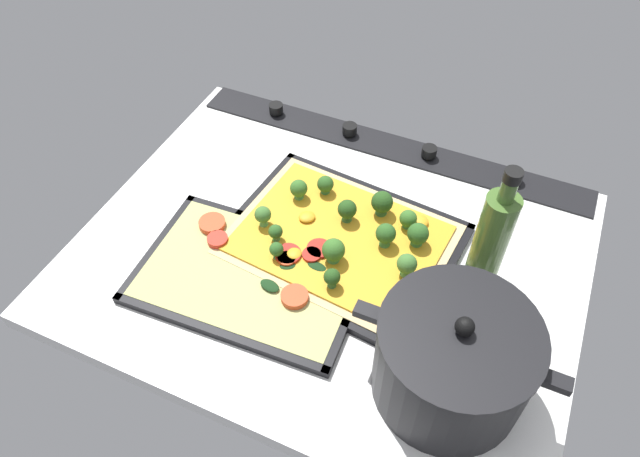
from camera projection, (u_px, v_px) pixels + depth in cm
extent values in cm
cube|color=white|center=(330.00, 256.00, 96.33)|extent=(79.84, 63.09, 3.00)
cube|color=black|center=(388.00, 145.00, 111.78)|extent=(76.65, 7.00, 0.80)
cylinder|color=black|center=(515.00, 176.00, 104.36)|extent=(2.80, 2.80, 1.80)
cylinder|color=black|center=(429.00, 151.00, 108.66)|extent=(2.80, 2.80, 1.80)
cylinder|color=black|center=(350.00, 129.00, 112.95)|extent=(2.80, 2.80, 1.80)
cylinder|color=black|center=(276.00, 108.00, 117.25)|extent=(2.80, 2.80, 1.80)
cube|color=black|center=(339.00, 244.00, 95.82)|extent=(39.00, 31.59, 0.50)
cube|color=black|center=(376.00, 191.00, 103.23)|extent=(36.36, 4.77, 1.30)
cube|color=black|center=(297.00, 302.00, 87.81)|extent=(36.36, 4.77, 1.30)
cube|color=black|center=(440.00, 286.00, 89.76)|extent=(3.96, 28.13, 1.30)
cube|color=black|center=(250.00, 204.00, 101.28)|extent=(3.96, 28.13, 1.30)
cube|color=#D3B77F|center=(339.00, 241.00, 95.26)|extent=(36.38, 28.96, 1.00)
cube|color=gold|center=(340.00, 238.00, 94.73)|extent=(33.42, 26.13, 0.40)
cone|color=#4D8B3F|center=(325.00, 190.00, 101.07)|extent=(1.57, 1.57, 0.86)
sphere|color=#2D5B23|center=(325.00, 184.00, 99.94)|extent=(2.86, 2.86, 2.86)
cone|color=#4D8B3F|center=(276.00, 237.00, 93.91)|extent=(1.27, 1.27, 1.03)
sphere|color=#2D5B23|center=(276.00, 232.00, 92.87)|extent=(2.32, 2.32, 2.32)
cone|color=#4D8B3F|center=(277.00, 255.00, 91.55)|extent=(1.24, 1.24, 1.02)
sphere|color=#2D5B23|center=(276.00, 249.00, 90.53)|extent=(2.25, 2.25, 2.25)
cone|color=#5B9F46|center=(333.00, 257.00, 91.14)|extent=(1.99, 1.99, 1.08)
sphere|color=#386B28|center=(334.00, 250.00, 89.71)|extent=(3.62, 3.62, 3.62)
cone|color=#427635|center=(381.00, 210.00, 97.67)|extent=(2.01, 2.01, 1.25)
sphere|color=#264C1C|center=(382.00, 202.00, 96.17)|extent=(3.65, 3.65, 3.65)
cone|color=#4D8B3F|center=(385.00, 241.00, 93.10)|extent=(1.79, 1.79, 1.39)
sphere|color=#2D5B23|center=(386.00, 233.00, 91.66)|extent=(3.26, 3.26, 3.26)
cone|color=#5B9F46|center=(299.00, 195.00, 100.17)|extent=(1.65, 1.65, 1.02)
sphere|color=#386B28|center=(299.00, 188.00, 98.94)|extent=(3.00, 3.00, 3.00)
cone|color=#427635|center=(332.00, 283.00, 87.83)|extent=(1.41, 1.41, 1.20)
sphere|color=#264C1C|center=(332.00, 277.00, 86.66)|extent=(2.56, 2.56, 2.56)
cone|color=#427635|center=(347.00, 217.00, 96.65)|extent=(1.74, 1.74, 1.32)
sphere|color=#264C1C|center=(347.00, 209.00, 95.26)|extent=(3.16, 3.16, 3.16)
cone|color=#4D8B3F|center=(417.00, 241.00, 93.31)|extent=(1.90, 1.90, 1.12)
sphere|color=#2D5B23|center=(418.00, 234.00, 91.91)|extent=(3.45, 3.45, 3.45)
cone|color=#5B9F46|center=(407.00, 225.00, 95.84)|extent=(1.59, 1.59, 0.81)
sphere|color=#386B28|center=(408.00, 219.00, 94.72)|extent=(2.89, 2.89, 2.89)
cone|color=#68AD54|center=(406.00, 271.00, 89.27)|extent=(1.72, 1.72, 1.28)
sphere|color=#427533|center=(407.00, 264.00, 87.91)|extent=(3.13, 3.13, 3.13)
cone|color=#68AD54|center=(264.00, 221.00, 95.98)|extent=(1.51, 1.51, 1.31)
sphere|color=#427533|center=(263.00, 214.00, 94.71)|extent=(2.75, 2.75, 2.75)
ellipsoid|color=gold|center=(420.00, 220.00, 96.39)|extent=(3.95, 3.84, 1.07)
ellipsoid|color=gold|center=(294.00, 254.00, 91.86)|extent=(3.36, 3.37, 0.84)
ellipsoid|color=gold|center=(307.00, 217.00, 96.97)|extent=(3.72, 3.72, 0.97)
cube|color=black|center=(251.00, 278.00, 91.29)|extent=(35.78, 24.96, 0.50)
cube|color=black|center=(279.00, 227.00, 97.75)|extent=(34.66, 2.97, 1.30)
cube|color=black|center=(217.00, 333.00, 84.22)|extent=(34.66, 2.97, 1.30)
cube|color=black|center=(352.00, 309.00, 87.01)|extent=(2.39, 23.25, 1.30)
cube|color=black|center=(157.00, 246.00, 94.96)|extent=(2.39, 23.25, 1.30)
cube|color=tan|center=(250.00, 275.00, 90.76)|extent=(33.26, 22.44, 0.90)
cylinder|color=red|center=(218.00, 240.00, 94.23)|extent=(3.37, 3.37, 1.00)
cylinder|color=#D14723|center=(212.00, 224.00, 96.54)|extent=(4.39, 4.39, 1.00)
cylinder|color=#B22319|center=(319.00, 250.00, 92.89)|extent=(3.94, 3.94, 1.00)
cylinder|color=#D14723|center=(287.00, 260.00, 91.54)|extent=(2.86, 2.86, 1.00)
cylinder|color=#B22319|center=(312.00, 256.00, 92.07)|extent=(3.02, 3.02, 1.00)
cylinder|color=#B22319|center=(288.00, 255.00, 92.16)|extent=(4.21, 4.21, 1.00)
cylinder|color=#D14723|center=(295.00, 297.00, 86.93)|extent=(4.17, 4.17, 1.00)
ellipsoid|color=#193819|center=(288.00, 266.00, 90.81)|extent=(3.14, 2.80, 0.60)
ellipsoid|color=#193819|center=(270.00, 286.00, 88.38)|extent=(3.59, 2.54, 0.60)
ellipsoid|color=#193819|center=(317.00, 267.00, 90.76)|extent=(3.55, 2.02, 0.60)
cylinder|color=black|center=(452.00, 362.00, 74.76)|extent=(20.03, 20.03, 12.95)
cylinder|color=black|center=(462.00, 334.00, 69.59)|extent=(20.43, 20.43, 0.80)
sphere|color=black|center=(465.00, 327.00, 68.39)|extent=(2.40, 2.40, 2.40)
cube|color=black|center=(557.00, 382.00, 68.47)|extent=(3.60, 2.00, 1.20)
cube|color=black|center=(368.00, 312.00, 74.83)|extent=(3.60, 2.00, 1.20)
cylinder|color=#476B2D|center=(489.00, 246.00, 83.39)|extent=(4.85, 4.85, 19.12)
cylinder|color=#476B2D|center=(508.00, 190.00, 74.89)|extent=(2.18, 2.18, 3.50)
cylinder|color=black|center=(513.00, 176.00, 72.97)|extent=(2.43, 2.43, 1.60)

